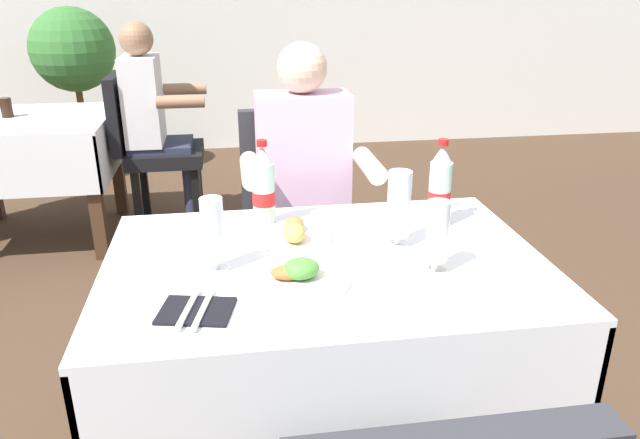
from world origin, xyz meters
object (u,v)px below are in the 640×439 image
at_px(beer_glass_middle, 437,237).
at_px(background_table_tumbler, 6,108).
at_px(napkin_cutlery_set, 196,310).
at_px(background_dining_table, 32,149).
at_px(cola_bottle_primary, 440,188).
at_px(cola_bottle_secondary, 264,189).
at_px(background_patron, 155,118).
at_px(seated_diner_far, 305,188).
at_px(chair_far_diner_seat, 294,215).
at_px(beer_glass_left, 399,209).
at_px(beer_glass_right, 213,234).
at_px(main_dining_table, 325,311).
at_px(background_chair_right, 149,145).
at_px(plate_far_diner, 294,233).
at_px(plate_near_camera, 301,276).
at_px(potted_plant_corner, 74,62).

xyz_separation_m(beer_glass_middle, background_table_tumbler, (-1.77, 2.26, -0.05)).
bearing_deg(napkin_cutlery_set, background_dining_table, 114.04).
height_order(cola_bottle_primary, cola_bottle_secondary, cola_bottle_primary).
bearing_deg(background_patron, beer_glass_middle, -66.80).
distance_m(seated_diner_far, beer_glass_middle, 0.88).
height_order(chair_far_diner_seat, beer_glass_left, chair_far_diner_seat).
bearing_deg(beer_glass_right, napkin_cutlery_set, -101.50).
distance_m(chair_far_diner_seat, cola_bottle_primary, 0.80).
distance_m(main_dining_table, background_patron, 2.21).
xyz_separation_m(beer_glass_middle, background_patron, (-0.95, 2.22, -0.13)).
height_order(beer_glass_left, background_chair_right, background_chair_right).
height_order(chair_far_diner_seat, background_dining_table, chair_far_diner_seat).
relative_size(beer_glass_left, napkin_cutlery_set, 1.17).
xyz_separation_m(chair_far_diner_seat, background_dining_table, (-1.39, 1.28, 0.00)).
relative_size(cola_bottle_primary, cola_bottle_secondary, 1.01).
xyz_separation_m(napkin_cutlery_set, background_table_tumbler, (-1.15, 2.37, 0.05)).
relative_size(plate_far_diner, beer_glass_right, 1.11).
relative_size(background_dining_table, background_chair_right, 0.94).
xyz_separation_m(background_chair_right, background_patron, (0.05, 0.00, 0.16)).
height_order(beer_glass_left, cola_bottle_primary, cola_bottle_primary).
height_order(napkin_cutlery_set, background_patron, background_patron).
bearing_deg(beer_glass_left, background_table_tumbler, 129.69).
height_order(seated_diner_far, background_dining_table, seated_diner_far).
bearing_deg(beer_glass_middle, background_dining_table, 126.87).
bearing_deg(plate_near_camera, plate_far_diner, 87.40).
distance_m(main_dining_table, plate_near_camera, 0.24).
height_order(main_dining_table, napkin_cutlery_set, napkin_cutlery_set).
distance_m(main_dining_table, cola_bottle_secondary, 0.43).
bearing_deg(main_dining_table, background_dining_table, 123.56).
bearing_deg(background_table_tumbler, main_dining_table, -54.91).
relative_size(main_dining_table, beer_glass_middle, 6.09).
distance_m(seated_diner_far, cola_bottle_primary, 0.65).
bearing_deg(cola_bottle_secondary, background_dining_table, 124.32).
bearing_deg(plate_near_camera, napkin_cutlery_set, -157.48).
xyz_separation_m(plate_near_camera, cola_bottle_primary, (0.48, 0.33, 0.10)).
height_order(beer_glass_right, napkin_cutlery_set, beer_glass_right).
bearing_deg(chair_far_diner_seat, background_dining_table, 137.37).
xyz_separation_m(seated_diner_far, beer_glass_right, (-0.34, -0.74, 0.14)).
height_order(plate_far_diner, beer_glass_left, beer_glass_left).
xyz_separation_m(plate_far_diner, beer_glass_left, (0.30, -0.09, 0.09)).
bearing_deg(plate_near_camera, background_dining_table, 120.37).
bearing_deg(background_table_tumbler, cola_bottle_secondary, -53.97).
xyz_separation_m(beer_glass_middle, cola_bottle_primary, (0.12, 0.32, 0.02)).
height_order(plate_far_diner, background_chair_right, background_chair_right).
relative_size(chair_far_diner_seat, cola_bottle_secondary, 3.49).
distance_m(chair_far_diner_seat, plate_near_camera, 0.97).
height_order(cola_bottle_primary, background_patron, background_patron).
bearing_deg(plate_near_camera, main_dining_table, 57.22).
bearing_deg(beer_glass_middle, napkin_cutlery_set, -169.47).
relative_size(beer_glass_right, potted_plant_corner, 0.16).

